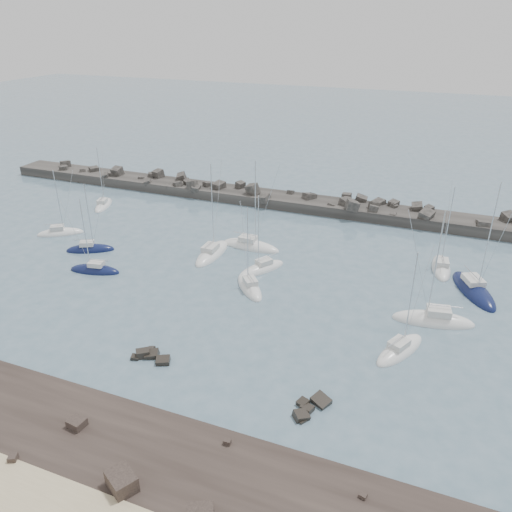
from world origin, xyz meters
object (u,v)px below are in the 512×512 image
at_px(sailboat_6, 262,269).
at_px(sailboat_0, 60,233).
at_px(sailboat_2, 95,271).
at_px(sailboat_8, 473,291).
at_px(sailboat_1, 103,206).
at_px(sailboat_3, 212,254).
at_px(sailboat_10, 441,268).
at_px(sailboat_13, 90,250).
at_px(sailboat_9, 433,321).
at_px(sailboat_5, 250,287).
at_px(sailboat_7, 400,350).
at_px(sailboat_4, 251,246).

bearing_deg(sailboat_6, sailboat_0, -179.53).
relative_size(sailboat_2, sailboat_8, 0.72).
relative_size(sailboat_0, sailboat_8, 0.72).
xyz_separation_m(sailboat_1, sailboat_6, (35.84, -12.80, 0.00)).
bearing_deg(sailboat_0, sailboat_8, 4.27).
height_order(sailboat_3, sailboat_10, sailboat_3).
distance_m(sailboat_10, sailboat_13, 50.40).
height_order(sailboat_10, sailboat_13, sailboat_10).
distance_m(sailboat_6, sailboat_13, 26.16).
bearing_deg(sailboat_9, sailboat_5, -178.53).
bearing_deg(sailboat_7, sailboat_13, 169.76).
relative_size(sailboat_8, sailboat_9, 1.08).
xyz_separation_m(sailboat_2, sailboat_8, (47.96, 13.05, 0.00)).
bearing_deg(sailboat_0, sailboat_9, -4.48).
bearing_deg(sailboat_13, sailboat_2, -46.78).
bearing_deg(sailboat_5, sailboat_1, 153.40).
distance_m(sailboat_2, sailboat_3, 16.38).
distance_m(sailboat_5, sailboat_7, 20.58).
relative_size(sailboat_5, sailboat_7, 0.97).
bearing_deg(sailboat_0, sailboat_4, 12.28).
distance_m(sailboat_0, sailboat_7, 55.35).
height_order(sailboat_5, sailboat_10, sailboat_10).
height_order(sailboat_2, sailboat_4, sailboat_4).
distance_m(sailboat_4, sailboat_5, 12.44).
xyz_separation_m(sailboat_4, sailboat_5, (4.53, -11.58, -0.00)).
bearing_deg(sailboat_13, sailboat_4, 24.30).
height_order(sailboat_1, sailboat_13, sailboat_1).
distance_m(sailboat_0, sailboat_5, 34.97).
relative_size(sailboat_2, sailboat_9, 0.77).
height_order(sailboat_2, sailboat_8, sailboat_8).
distance_m(sailboat_6, sailboat_9, 23.20).
relative_size(sailboat_3, sailboat_5, 1.22).
xyz_separation_m(sailboat_3, sailboat_4, (4.32, 4.43, 0.00)).
xyz_separation_m(sailboat_7, sailboat_10, (2.94, 21.16, 0.00)).
xyz_separation_m(sailboat_1, sailboat_3, (27.33, -10.97, 0.01)).
distance_m(sailboat_2, sailboat_9, 43.91).
xyz_separation_m(sailboat_5, sailboat_8, (26.60, 9.61, -0.00)).
xyz_separation_m(sailboat_0, sailboat_10, (57.07, 9.63, 0.00)).
bearing_deg(sailboat_4, sailboat_13, -155.70).
distance_m(sailboat_4, sailboat_8, 31.20).
xyz_separation_m(sailboat_8, sailboat_10, (-4.14, 5.06, -0.00)).
relative_size(sailboat_5, sailboat_13, 1.05).
distance_m(sailboat_0, sailboat_6, 34.27).
bearing_deg(sailboat_5, sailboat_3, 141.08).
xyz_separation_m(sailboat_0, sailboat_5, (34.61, -5.04, 0.01)).
bearing_deg(sailboat_6, sailboat_5, -86.32).
height_order(sailboat_8, sailboat_9, sailboat_8).
bearing_deg(sailboat_3, sailboat_5, -38.92).
bearing_deg(sailboat_10, sailboat_0, -170.42).
height_order(sailboat_0, sailboat_6, sailboat_6).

